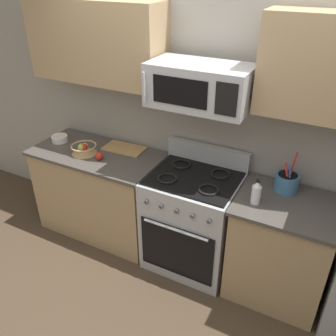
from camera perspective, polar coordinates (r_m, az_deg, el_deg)
The scene contains 14 objects.
ground_plane at distance 3.14m, azimuth -2.12°, elevation -22.31°, with size 16.00×16.00×0.00m, color #473828.
wall_back at distance 3.15m, azimuth 7.37°, elevation 7.73°, with size 8.00×0.10×2.60m, color #9E998E.
counter_left at distance 3.70m, azimuth -10.73°, elevation -3.78°, with size 1.26×0.64×0.91m.
range_oven at distance 3.25m, azimuth 3.93°, elevation -8.22°, with size 0.76×0.69×1.09m.
counter_right at distance 3.12m, azimuth 17.40°, elevation -12.22°, with size 0.78×0.64×0.91m.
microwave at distance 2.70m, azimuth 5.10°, elevation 12.98°, with size 0.76×0.44×0.32m.
upper_cabinets_left at distance 3.28m, azimuth -11.39°, elevation 19.16°, with size 1.25×0.34×0.67m.
upper_cabinets_right at distance 2.61m, azimuth 23.25°, elevation 14.63°, with size 0.77×0.34×0.67m.
utensil_crock at distance 2.96m, azimuth 18.42°, elevation -2.11°, with size 0.18×0.18×0.35m.
fruit_basket at distance 3.46m, azimuth -13.28°, elevation 3.05°, with size 0.24×0.24×0.11m.
apple_loose at distance 3.32m, azimuth -10.91°, elevation 1.88°, with size 0.07×0.07×0.07m, color red.
cutting_board at distance 3.49m, azimuth -7.00°, elevation 3.13°, with size 0.40×0.22×0.02m, color tan.
bottle_vinegar at distance 2.73m, azimuth 13.92°, elevation -3.83°, with size 0.07×0.07×0.20m.
prep_bowl at distance 3.77m, azimuth -16.92°, elevation 4.56°, with size 0.16×0.16×0.06m.
Camera 1 is at (0.98, -1.65, 2.49)m, focal length 38.16 mm.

